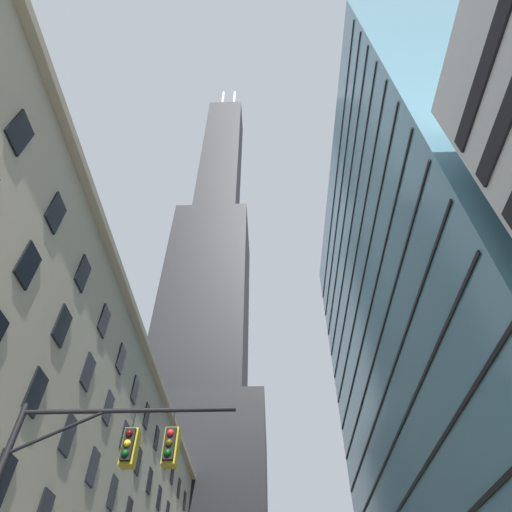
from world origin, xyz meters
The scene contains 4 objects.
station_building centered at (-18.55, 31.99, 12.98)m, with size 15.77×75.99×25.99m.
dark_skyscraper centered at (-13.99, 76.38, 57.60)m, with size 28.27×28.27×195.96m.
glass_office_midrise centered at (20.20, 29.86, 28.93)m, with size 18.52×46.22×57.86m.
traffic_signal_mast centered at (-4.02, 5.37, 5.48)m, with size 6.66×0.63×7.55m.
Camera 1 is at (0.99, -7.04, 1.23)m, focal length 30.54 mm.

